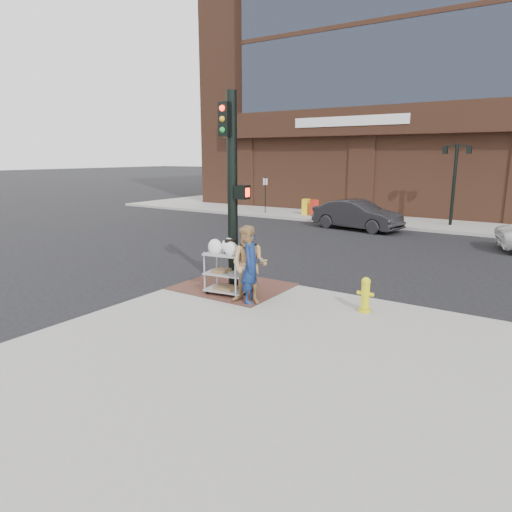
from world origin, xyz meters
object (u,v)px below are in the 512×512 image
Objects in this scene: fire_hydrant at (365,294)px; utility_cart at (226,270)px; woman_blue at (251,265)px; lamp_post at (455,176)px; pedestrian_tan at (249,265)px; traffic_signal_pole at (233,187)px; sedan_dark at (357,215)px.

utility_cart is at bearing -168.52° from fire_hydrant.
utility_cart is (-0.86, 0.15, -0.27)m from woman_blue.
pedestrian_tan is at bearing -95.16° from lamp_post.
traffic_signal_pole is at bearing -177.71° from fire_hydrant.
lamp_post is 16.05m from utility_cart.
fire_hydrant is (3.39, 0.69, -0.24)m from utility_cart.
fire_hydrant is (2.52, 0.91, -0.52)m from pedestrian_tan.
pedestrian_tan is (0.01, -0.08, 0.01)m from woman_blue.
woman_blue is 0.92m from utility_cart.
pedestrian_tan reaches higher than woman_blue.
woman_blue is 0.08m from pedestrian_tan.
sedan_dark is 3.08× the size of utility_cart.
lamp_post is 16.07m from woman_blue.
traffic_signal_pole is (-2.48, -15.23, 0.21)m from lamp_post.
traffic_signal_pole reaches higher than woman_blue.
utility_cart is at bearing 62.99° from woman_blue.
traffic_signal_pole is at bearing -164.37° from sedan_dark.
sedan_dark is 5.47× the size of fire_hydrant.
fire_hydrant is at bearing 2.29° from traffic_signal_pole.
lamp_post is 0.90× the size of sedan_dark.
pedestrian_tan is at bearing -160.06° from fire_hydrant.
woman_blue is 1.29× the size of utility_cart.
utility_cart reaches higher than sedan_dark.
pedestrian_tan is 2.31× the size of fire_hydrant.
woman_blue is 2.29× the size of fire_hydrant.
pedestrian_tan is at bearing 166.88° from woman_blue.
utility_cart is (-0.87, 0.23, -0.28)m from pedestrian_tan.
lamp_post is at bearing -22.29° from woman_blue.
pedestrian_tan is 2.73m from fire_hydrant.
utility_cart is 3.47m from fire_hydrant.
sedan_dark reaches higher than fire_hydrant.
traffic_signal_pole is at bearing -99.24° from lamp_post.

